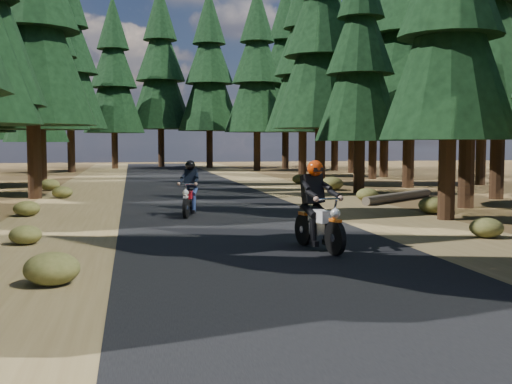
{
  "coord_description": "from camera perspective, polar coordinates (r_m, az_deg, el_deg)",
  "views": [
    {
      "loc": [
        -2.66,
        -12.16,
        2.17
      ],
      "look_at": [
        0.0,
        1.5,
        1.1
      ],
      "focal_mm": 45.0,
      "sensor_mm": 36.0,
      "label": 1
    }
  ],
  "objects": [
    {
      "name": "ground",
      "position": [
        12.64,
        1.31,
        -5.49
      ],
      "size": [
        120.0,
        120.0,
        0.0
      ],
      "primitive_type": "plane",
      "color": "#483219",
      "rests_on": "ground"
    },
    {
      "name": "road",
      "position": [
        17.5,
        -2.19,
        -2.71
      ],
      "size": [
        6.0,
        100.0,
        0.01
      ],
      "primitive_type": "cube",
      "color": "black",
      "rests_on": "ground"
    },
    {
      "name": "shoulder_l",
      "position": [
        17.41,
        -17.35,
        -2.96
      ],
      "size": [
        3.2,
        100.0,
        0.01
      ],
      "primitive_type": "cube",
      "color": "brown",
      "rests_on": "ground"
    },
    {
      "name": "shoulder_r",
      "position": [
        18.76,
        11.84,
        -2.33
      ],
      "size": [
        3.2,
        100.0,
        0.01
      ],
      "primitive_type": "cube",
      "color": "brown",
      "rests_on": "ground"
    },
    {
      "name": "pine_forest",
      "position": [
        33.8,
        -6.58,
        14.12
      ],
      "size": [
        34.59,
        55.08,
        16.32
      ],
      "color": "black",
      "rests_on": "ground"
    },
    {
      "name": "log_near",
      "position": [
        24.57,
        12.58,
        -0.4
      ],
      "size": [
        4.04,
        3.49,
        0.32
      ],
      "primitive_type": "cylinder",
      "rotation": [
        0.0,
        1.57,
        0.7
      ],
      "color": "#4C4233",
      "rests_on": "ground"
    },
    {
      "name": "understory_shrubs",
      "position": [
        22.23,
        -0.29,
        -0.54
      ],
      "size": [
        13.59,
        27.21,
        0.62
      ],
      "color": "#474C1E",
      "rests_on": "ground"
    },
    {
      "name": "rider_lead",
      "position": [
        12.95,
        5.61,
        -2.56
      ],
      "size": [
        1.01,
        2.11,
        1.81
      ],
      "rotation": [
        0.0,
        0.0,
        3.35
      ],
      "color": "silver",
      "rests_on": "road"
    },
    {
      "name": "rider_follow",
      "position": [
        18.98,
        -5.93,
        -0.51
      ],
      "size": [
        1.02,
        1.92,
        1.64
      ],
      "rotation": [
        0.0,
        0.0,
        2.87
      ],
      "color": "#A90B12",
      "rests_on": "road"
    }
  ]
}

